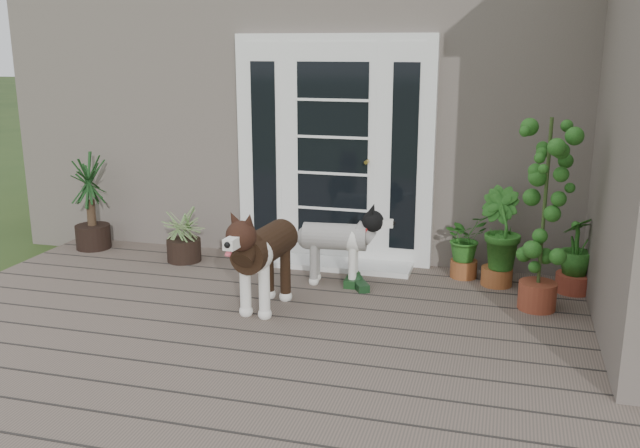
# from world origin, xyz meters

# --- Properties ---
(deck) EXTENTS (6.20, 4.60, 0.12)m
(deck) POSITION_xyz_m (0.00, 0.40, 0.06)
(deck) COLOR #6B5B4C
(deck) RESTS_ON ground
(house_main) EXTENTS (7.40, 4.00, 3.10)m
(house_main) POSITION_xyz_m (0.00, 4.65, 1.55)
(house_main) COLOR #665E54
(house_main) RESTS_ON ground
(door_unit) EXTENTS (1.90, 0.14, 2.15)m
(door_unit) POSITION_xyz_m (-0.20, 2.60, 1.19)
(door_unit) COLOR white
(door_unit) RESTS_ON deck
(door_step) EXTENTS (1.60, 0.40, 0.05)m
(door_step) POSITION_xyz_m (-0.20, 2.40, 0.14)
(door_step) COLOR white
(door_step) RESTS_ON deck
(brindle_dog) EXTENTS (0.47, 0.94, 0.75)m
(brindle_dog) POSITION_xyz_m (-0.40, 1.21, 0.50)
(brindle_dog) COLOR black
(brindle_dog) RESTS_ON deck
(white_dog) EXTENTS (0.77, 0.39, 0.62)m
(white_dog) POSITION_xyz_m (-0.02, 1.93, 0.43)
(white_dog) COLOR silver
(white_dog) RESTS_ON deck
(spider_plant) EXTENTS (0.62, 0.62, 0.59)m
(spider_plant) POSITION_xyz_m (-1.59, 2.18, 0.41)
(spider_plant) COLOR #808D56
(spider_plant) RESTS_ON deck
(yucca) EXTENTS (0.77, 0.77, 0.97)m
(yucca) POSITION_xyz_m (-2.70, 2.33, 0.60)
(yucca) COLOR black
(yucca) RESTS_ON deck
(herb_a) EXTENTS (0.55, 0.55, 0.50)m
(herb_a) POSITION_xyz_m (1.07, 2.40, 0.37)
(herb_a) COLOR #1F641C
(herb_a) RESTS_ON deck
(herb_b) EXTENTS (0.60, 0.60, 0.64)m
(herb_b) POSITION_xyz_m (1.37, 2.26, 0.44)
(herb_b) COLOR #1C5C1A
(herb_b) RESTS_ON deck
(herb_c) EXTENTS (0.46, 0.46, 0.51)m
(herb_c) POSITION_xyz_m (2.00, 2.25, 0.38)
(herb_c) COLOR #175016
(herb_c) RESTS_ON deck
(sapling) EXTENTS (0.60, 0.60, 1.58)m
(sapling) POSITION_xyz_m (1.69, 1.76, 0.91)
(sapling) COLOR #255317
(sapling) RESTS_ON deck
(clog_left) EXTENTS (0.26, 0.31, 0.09)m
(clog_left) POSITION_xyz_m (0.24, 1.84, 0.16)
(clog_left) COLOR black
(clog_left) RESTS_ON deck
(clog_right) EXTENTS (0.15, 0.31, 0.09)m
(clog_right) POSITION_xyz_m (0.14, 1.93, 0.17)
(clog_right) COLOR #173A19
(clog_right) RESTS_ON deck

